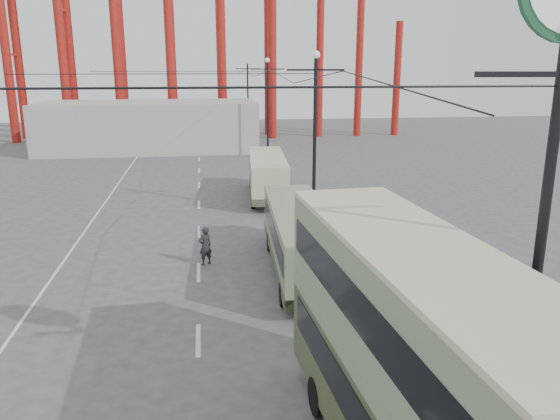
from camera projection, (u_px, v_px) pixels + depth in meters
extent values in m
plane|color=#474649|center=(238.00, 413.00, 13.69)|extent=(160.00, 160.00, 0.00)
cube|color=silver|center=(199.00, 217.00, 31.75)|extent=(0.15, 82.00, 0.01)
cube|color=silver|center=(304.00, 209.00, 33.58)|extent=(0.12, 120.00, 0.01)
cube|color=silver|center=(95.00, 216.00, 31.88)|extent=(0.12, 120.00, 0.01)
cylinder|color=black|center=(536.00, 278.00, 10.44)|extent=(0.20, 0.20, 9.00)
cylinder|color=black|center=(315.00, 140.00, 30.56)|extent=(0.20, 0.20, 9.00)
cylinder|color=black|center=(313.00, 213.00, 31.63)|extent=(0.44, 0.44, 0.50)
cube|color=black|center=(316.00, 70.00, 29.60)|extent=(3.20, 0.10, 0.10)
sphere|color=white|center=(316.00, 55.00, 29.40)|extent=(0.44, 0.44, 0.44)
cylinder|color=black|center=(268.00, 110.00, 51.63)|extent=(0.20, 0.20, 9.00)
cylinder|color=black|center=(268.00, 155.00, 52.70)|extent=(0.44, 0.44, 0.50)
cube|color=black|center=(267.00, 69.00, 50.67)|extent=(3.20, 0.10, 0.10)
sphere|color=white|center=(267.00, 60.00, 50.47)|extent=(0.44, 0.44, 0.44)
cylinder|color=black|center=(248.00, 98.00, 72.70)|extent=(0.20, 0.20, 9.00)
cylinder|color=black|center=(248.00, 130.00, 73.78)|extent=(0.44, 0.44, 0.50)
cube|color=black|center=(247.00, 69.00, 71.74)|extent=(3.20, 0.10, 0.10)
sphere|color=white|center=(247.00, 62.00, 71.54)|extent=(0.44, 0.44, 0.44)
cylinder|color=maroon|center=(7.00, 62.00, 61.08)|extent=(1.00, 1.00, 18.00)
cylinder|color=maroon|center=(18.00, 63.00, 64.92)|extent=(1.00, 1.00, 18.00)
cylinder|color=maroon|center=(59.00, 21.00, 60.77)|extent=(1.00, 1.00, 27.00)
cylinder|color=maroon|center=(67.00, 24.00, 64.60)|extent=(1.00, 1.00, 27.00)
cylinder|color=maroon|center=(321.00, 11.00, 65.46)|extent=(0.90, 0.90, 30.00)
cylinder|color=maroon|center=(360.00, 46.00, 67.15)|extent=(0.90, 0.90, 22.00)
cylinder|color=maroon|center=(397.00, 79.00, 68.84)|extent=(0.90, 0.90, 14.00)
cube|color=#AAAAA5|center=(150.00, 126.00, 57.25)|extent=(22.00, 10.00, 5.00)
cube|color=#384525|center=(409.00, 419.00, 10.88)|extent=(3.04, 9.94, 2.16)
cube|color=black|center=(410.00, 400.00, 10.77)|extent=(2.96, 7.98, 0.88)
cube|color=gray|center=(413.00, 364.00, 10.57)|extent=(3.06, 9.94, 0.29)
cube|color=gray|center=(417.00, 306.00, 10.26)|extent=(3.04, 9.94, 2.16)
cube|color=black|center=(417.00, 301.00, 10.24)|extent=(3.04, 9.35, 0.83)
cube|color=beige|center=(421.00, 248.00, 9.97)|extent=(3.06, 9.94, 0.12)
cylinder|color=black|center=(318.00, 397.00, 13.55)|extent=(0.33, 1.00, 0.98)
cylinder|color=black|center=(401.00, 386.00, 13.98)|extent=(0.33, 1.00, 0.98)
cube|color=gray|center=(299.00, 237.00, 22.74)|extent=(2.66, 9.86, 2.13)
cube|color=black|center=(299.00, 229.00, 22.65)|extent=(2.65, 8.80, 0.84)
cube|color=#384525|center=(299.00, 257.00, 22.95)|extent=(2.69, 9.86, 0.44)
cube|color=gray|center=(300.00, 211.00, 22.45)|extent=(2.68, 9.86, 0.14)
cylinder|color=black|center=(270.00, 243.00, 25.58)|extent=(0.29, 0.90, 0.89)
cylinder|color=black|center=(312.00, 242.00, 25.77)|extent=(0.29, 0.90, 0.89)
cylinder|color=black|center=(283.00, 293.00, 19.93)|extent=(0.29, 0.90, 0.89)
cylinder|color=black|center=(337.00, 291.00, 20.12)|extent=(0.29, 0.90, 0.89)
cube|color=beige|center=(267.00, 174.00, 36.11)|extent=(2.90, 9.14, 2.16)
cube|color=black|center=(267.00, 169.00, 36.02)|extent=(2.86, 8.07, 0.86)
cube|color=#384525|center=(267.00, 187.00, 36.33)|extent=(2.93, 9.14, 0.45)
cube|color=beige|center=(267.00, 157.00, 35.82)|extent=(2.92, 9.14, 0.14)
cylinder|color=black|center=(251.00, 184.00, 38.59)|extent=(0.32, 0.92, 0.90)
cylinder|color=black|center=(280.00, 183.00, 38.73)|extent=(0.32, 0.92, 0.90)
cylinder|color=black|center=(253.00, 201.00, 33.72)|extent=(0.32, 0.92, 0.90)
cylinder|color=black|center=(286.00, 200.00, 33.86)|extent=(0.32, 0.92, 0.90)
imported|color=black|center=(205.00, 246.00, 23.87)|extent=(0.74, 0.66, 1.71)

